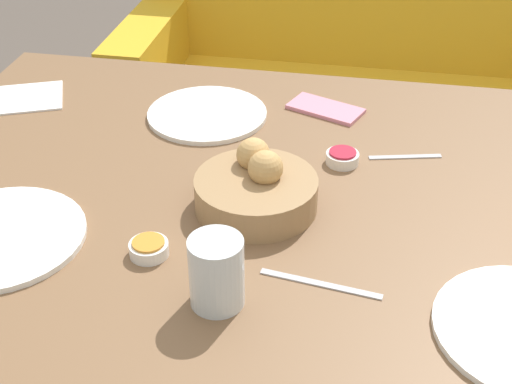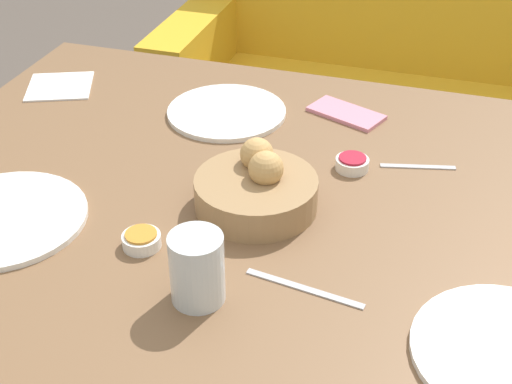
{
  "view_description": "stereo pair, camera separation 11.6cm",
  "coord_description": "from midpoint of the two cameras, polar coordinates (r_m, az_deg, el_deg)",
  "views": [
    {
      "loc": [
        0.14,
        -0.99,
        1.43
      ],
      "look_at": [
        -0.03,
        -0.04,
        0.78
      ],
      "focal_mm": 50.0,
      "sensor_mm": 36.0,
      "label": 1
    },
    {
      "loc": [
        0.25,
        -0.96,
        1.43
      ],
      "look_at": [
        -0.03,
        -0.04,
        0.78
      ],
      "focal_mm": 50.0,
      "sensor_mm": 36.0,
      "label": 2
    }
  ],
  "objects": [
    {
      "name": "couch",
      "position": [
        2.4,
        13.71,
        5.45
      ],
      "size": [
        1.55,
        0.7,
        0.89
      ],
      "color": "gold",
      "rests_on": "ground_plane"
    },
    {
      "name": "water_tumbler",
      "position": [
        0.97,
        -1.33,
        -6.26
      ],
      "size": [
        0.08,
        0.08,
        0.11
      ],
      "color": "silver",
      "rests_on": "dining_table"
    },
    {
      "name": "plate_near_right",
      "position": [
        1.0,
        22.94,
        -11.97
      ],
      "size": [
        0.25,
        0.25,
        0.01
      ],
      "color": "white",
      "rests_on": "dining_table"
    },
    {
      "name": "jam_bowl_honey",
      "position": [
        1.1,
        -6.16,
        -3.94
      ],
      "size": [
        0.06,
        0.06,
        0.02
      ],
      "color": "white",
      "rests_on": "dining_table"
    },
    {
      "name": "spoon_coffee",
      "position": [
        1.33,
        15.29,
        1.89
      ],
      "size": [
        0.13,
        0.04,
        0.0
      ],
      "color": "#B7B7BC",
      "rests_on": "dining_table"
    },
    {
      "name": "cell_phone",
      "position": [
        1.48,
        9.49,
        6.17
      ],
      "size": [
        0.17,
        0.12,
        0.01
      ],
      "color": "pink",
      "rests_on": "dining_table"
    },
    {
      "name": "dining_table",
      "position": [
        1.26,
        4.63,
        -3.96
      ],
      "size": [
        1.4,
        1.0,
        0.75
      ],
      "color": "brown",
      "rests_on": "ground_plane"
    },
    {
      "name": "plate_far_center",
      "position": [
        1.46,
        -0.08,
        6.36
      ],
      "size": [
        0.24,
        0.24,
        0.01
      ],
      "color": "white",
      "rests_on": "dining_table"
    },
    {
      "name": "plate_near_left",
      "position": [
        1.2,
        -16.94,
        -2.12
      ],
      "size": [
        0.27,
        0.27,
        0.01
      ],
      "color": "white",
      "rests_on": "dining_table"
    },
    {
      "name": "napkin",
      "position": [
        1.62,
        -13.44,
        8.17
      ],
      "size": [
        0.18,
        0.18,
        0.0
      ],
      "color": "white",
      "rests_on": "dining_table"
    },
    {
      "name": "jam_bowl_berry",
      "position": [
        1.29,
        10.27,
        2.19
      ],
      "size": [
        0.06,
        0.06,
        0.02
      ],
      "color": "white",
      "rests_on": "dining_table"
    },
    {
      "name": "bread_basket",
      "position": [
        1.17,
        2.92,
        0.17
      ],
      "size": [
        0.2,
        0.2,
        0.1
      ],
      "color": "#99754C",
      "rests_on": "dining_table"
    },
    {
      "name": "knife_silver",
      "position": [
        1.03,
        7.15,
        -7.8
      ],
      "size": [
        0.18,
        0.04,
        0.0
      ],
      "color": "#B7B7BC",
      "rests_on": "dining_table"
    }
  ]
}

